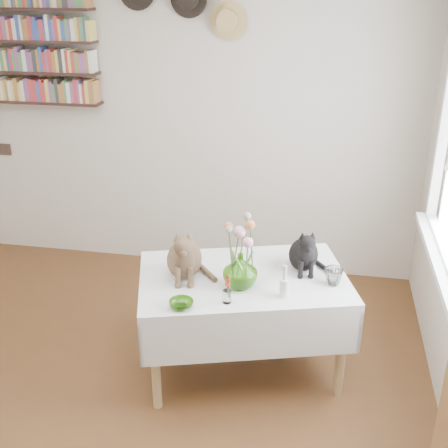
% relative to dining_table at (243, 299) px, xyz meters
% --- Properties ---
extents(room, '(4.08, 4.58, 2.58)m').
position_rel_dining_table_xyz_m(room, '(-0.80, -0.84, 0.74)').
color(room, brown).
rests_on(room, ground).
extents(dining_table, '(1.43, 1.13, 0.67)m').
position_rel_dining_table_xyz_m(dining_table, '(0.00, 0.00, 0.00)').
color(dining_table, white).
rests_on(dining_table, room).
extents(tabby_cat, '(0.29, 0.34, 0.34)m').
position_rel_dining_table_xyz_m(tabby_cat, '(-0.35, -0.06, 0.34)').
color(tabby_cat, brown).
rests_on(tabby_cat, dining_table).
extents(black_cat, '(0.25, 0.29, 0.30)m').
position_rel_dining_table_xyz_m(black_cat, '(0.35, 0.17, 0.31)').
color(black_cat, black).
rests_on(black_cat, dining_table).
extents(flower_vase, '(0.25, 0.25, 0.21)m').
position_rel_dining_table_xyz_m(flower_vase, '(0.00, -0.13, 0.27)').
color(flower_vase, '#71BE36').
rests_on(flower_vase, dining_table).
extents(green_bowl, '(0.19, 0.19, 0.04)m').
position_rel_dining_table_xyz_m(green_bowl, '(-0.28, -0.42, 0.19)').
color(green_bowl, '#71BE36').
rests_on(green_bowl, dining_table).
extents(drinking_glass, '(0.16, 0.16, 0.10)m').
position_rel_dining_table_xyz_m(drinking_glass, '(0.54, 0.00, 0.22)').
color(drinking_glass, white).
rests_on(drinking_glass, dining_table).
extents(candlestick, '(0.05, 0.05, 0.19)m').
position_rel_dining_table_xyz_m(candlestick, '(0.26, -0.19, 0.23)').
color(candlestick, white).
rests_on(candlestick, dining_table).
extents(berry_jar, '(0.05, 0.05, 0.19)m').
position_rel_dining_table_xyz_m(berry_jar, '(-0.04, -0.32, 0.25)').
color(berry_jar, white).
rests_on(berry_jar, dining_table).
extents(porcelain_figurine, '(0.05, 0.05, 0.10)m').
position_rel_dining_table_xyz_m(porcelain_figurine, '(0.41, 0.17, 0.21)').
color(porcelain_figurine, white).
rests_on(porcelain_figurine, dining_table).
extents(flower_bouquet, '(0.17, 0.12, 0.39)m').
position_rel_dining_table_xyz_m(flower_bouquet, '(-0.00, -0.12, 0.51)').
color(flower_bouquet, '#4C7233').
rests_on(flower_bouquet, flower_vase).
extents(bookshelf_unit, '(1.00, 0.16, 0.91)m').
position_rel_dining_table_xyz_m(bookshelf_unit, '(-1.90, 1.32, 1.34)').
color(bookshelf_unit, '#321B16').
rests_on(bookshelf_unit, room).
extents(wall_hats, '(0.98, 0.09, 0.48)m').
position_rel_dining_table_xyz_m(wall_hats, '(-0.68, 1.35, 1.66)').
color(wall_hats, black).
rests_on(wall_hats, room).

